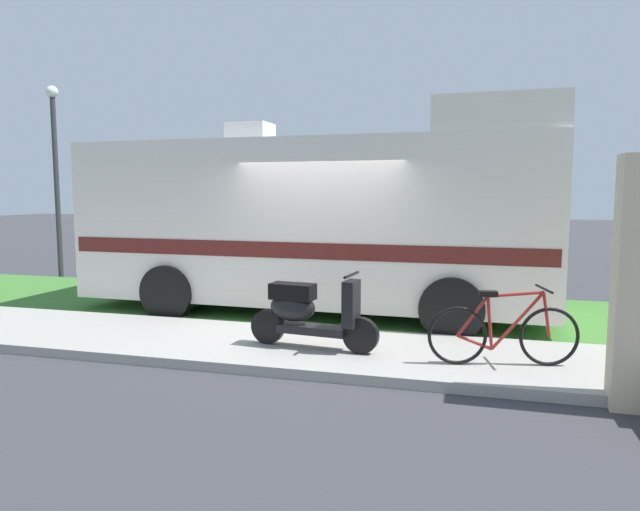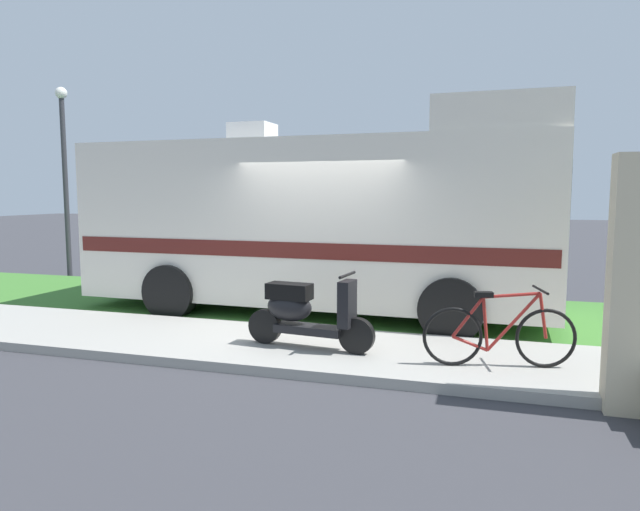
# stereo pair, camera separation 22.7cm
# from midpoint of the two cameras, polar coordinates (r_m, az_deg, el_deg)

# --- Properties ---
(ground_plane) EXTENTS (80.00, 80.00, 0.00)m
(ground_plane) POSITION_cam_midpoint_polar(r_m,az_deg,el_deg) (8.48, -0.84, -7.63)
(ground_plane) COLOR #38383D
(sidewalk) EXTENTS (24.00, 2.00, 0.12)m
(sidewalk) POSITION_cam_midpoint_polar(r_m,az_deg,el_deg) (7.36, -3.46, -9.33)
(sidewalk) COLOR #9E9B93
(sidewalk) RESTS_ON ground
(grass_strip) EXTENTS (24.00, 3.40, 0.08)m
(grass_strip) POSITION_cam_midpoint_polar(r_m,az_deg,el_deg) (9.89, 1.57, -5.39)
(grass_strip) COLOR #3D752D
(grass_strip) RESTS_ON ground
(motorhome_rv) EXTENTS (7.70, 2.77, 3.37)m
(motorhome_rv) POSITION_cam_midpoint_polar(r_m,az_deg,el_deg) (9.50, -0.59, 3.62)
(motorhome_rv) COLOR silver
(motorhome_rv) RESTS_ON ground
(scooter) EXTENTS (1.69, 0.52, 0.97)m
(scooter) POSITION_cam_midpoint_polar(r_m,az_deg,el_deg) (7.06, -2.14, -5.68)
(scooter) COLOR black
(scooter) RESTS_ON ground
(bicycle) EXTENTS (1.65, 0.55, 0.89)m
(bicycle) POSITION_cam_midpoint_polar(r_m,az_deg,el_deg) (6.66, 17.02, -7.42)
(bicycle) COLOR black
(bicycle) RESTS_ON ground
(pickup_truck_near) EXTENTS (5.40, 2.36, 1.75)m
(pickup_truck_near) POSITION_cam_midpoint_polar(r_m,az_deg,el_deg) (14.63, -0.45, 1.96)
(pickup_truck_near) COLOR #1E478C
(pickup_truck_near) RESTS_ON ground
(street_lamp_post) EXTENTS (0.28, 0.28, 4.57)m
(street_lamp_post) POSITION_cam_midpoint_polar(r_m,az_deg,el_deg) (15.14, -25.46, 8.35)
(street_lamp_post) COLOR #333338
(street_lamp_post) RESTS_ON ground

